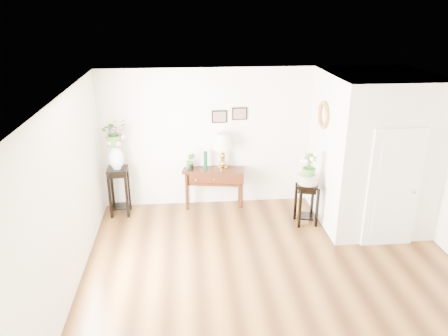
{
  "coord_description": "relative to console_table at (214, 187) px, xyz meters",
  "views": [
    {
      "loc": [
        -1.33,
        -5.58,
        4.01
      ],
      "look_at": [
        -0.69,
        1.3,
        1.32
      ],
      "focal_mm": 35.0,
      "sensor_mm": 36.0,
      "label": 1
    }
  ],
  "objects": [
    {
      "name": "porcelain_vase",
      "position": [
        -1.86,
        -0.2,
        0.79
      ],
      "size": [
        0.37,
        0.37,
        0.5
      ],
      "primitive_type": null,
      "rotation": [
        0.0,
        0.0,
        0.34
      ],
      "color": "white",
      "rests_on": "plant_stand_a"
    },
    {
      "name": "narcissus",
      "position": [
        1.69,
        -0.91,
        0.76
      ],
      "size": [
        0.3,
        0.3,
        0.45
      ],
      "primitive_type": "imported",
      "rotation": [
        0.0,
        0.0,
        -0.19
      ],
      "color": "#387028",
      "rests_on": "ceramic_bowl"
    },
    {
      "name": "wall_back",
      "position": [
        0.79,
        0.18,
        0.99
      ],
      "size": [
        6.0,
        0.02,
        2.8
      ],
      "primitive_type": "cube",
      "color": "silver",
      "rests_on": "ground"
    },
    {
      "name": "partition",
      "position": [
        2.89,
        -0.79,
        0.99
      ],
      "size": [
        1.8,
        1.95,
        2.8
      ],
      "primitive_type": "cube",
      "color": "silver",
      "rests_on": "floor"
    },
    {
      "name": "wall_front",
      "position": [
        0.79,
        -5.32,
        0.99
      ],
      "size": [
        6.0,
        0.02,
        2.8
      ],
      "primitive_type": "cube",
      "color": "silver",
      "rests_on": "ground"
    },
    {
      "name": "plant_stand_a",
      "position": [
        -1.86,
        -0.2,
        0.08
      ],
      "size": [
        0.38,
        0.38,
        0.98
      ],
      "primitive_type": "cube",
      "rotation": [
        0.0,
        0.0,
        0.01
      ],
      "color": "black",
      "rests_on": "floor"
    },
    {
      "name": "wall_left",
      "position": [
        -2.21,
        -2.57,
        0.99
      ],
      "size": [
        0.02,
        5.5,
        2.8
      ],
      "primitive_type": "cube",
      "color": "silver",
      "rests_on": "ground"
    },
    {
      "name": "art_print_left",
      "position": [
        0.14,
        0.16,
        1.44
      ],
      "size": [
        0.3,
        0.02,
        0.25
      ],
      "primitive_type": "cube",
      "color": "black",
      "rests_on": "wall_back"
    },
    {
      "name": "floor",
      "position": [
        0.79,
        -2.57,
        -0.41
      ],
      "size": [
        6.0,
        5.5,
        0.02
      ],
      "primitive_type": "cube",
      "color": "brown",
      "rests_on": "ground"
    },
    {
      "name": "lily_arrangement",
      "position": [
        -1.86,
        -0.2,
        1.23
      ],
      "size": [
        0.61,
        0.57,
        0.53
      ],
      "primitive_type": "imported",
      "rotation": [
        0.0,
        0.0,
        0.42
      ],
      "color": "#387028",
      "rests_on": "porcelain_vase"
    },
    {
      "name": "potted_plant",
      "position": [
        -0.46,
        0.0,
        0.58
      ],
      "size": [
        0.21,
        0.18,
        0.34
      ],
      "primitive_type": "imported",
      "rotation": [
        0.0,
        0.0,
        -0.19
      ],
      "color": "#387028",
      "rests_on": "console_table"
    },
    {
      "name": "ceiling",
      "position": [
        0.79,
        -2.57,
        2.39
      ],
      "size": [
        6.0,
        5.5,
        0.02
      ],
      "primitive_type": "cube",
      "color": "white",
      "rests_on": "ground"
    },
    {
      "name": "green_vase",
      "position": [
        -0.16,
        0.0,
        0.58
      ],
      "size": [
        0.09,
        0.09,
        0.37
      ],
      "primitive_type": "cylinder",
      "rotation": [
        0.0,
        0.0,
        0.27
      ],
      "color": "#09351C",
      "rests_on": "console_table"
    },
    {
      "name": "plant_stand_b",
      "position": [
        1.69,
        -0.91,
        0.0
      ],
      "size": [
        0.48,
        0.48,
        0.82
      ],
      "primitive_type": "cube",
      "rotation": [
        0.0,
        0.0,
        -0.3
      ],
      "color": "black",
      "rests_on": "floor"
    },
    {
      "name": "ceramic_bowl",
      "position": [
        1.69,
        -0.91,
        0.49
      ],
      "size": [
        0.44,
        0.44,
        0.17
      ],
      "primitive_type": "cylinder",
      "rotation": [
        0.0,
        0.0,
        -0.21
      ],
      "color": "beige",
      "rests_on": "plant_stand_b"
    },
    {
      "name": "door",
      "position": [
        2.89,
        -1.79,
        0.64
      ],
      "size": [
        0.9,
        0.05,
        2.1
      ],
      "primitive_type": "cube",
      "color": "white",
      "rests_on": "floor"
    },
    {
      "name": "art_print_right",
      "position": [
        0.54,
        0.16,
        1.49
      ],
      "size": [
        0.3,
        0.02,
        0.25
      ],
      "primitive_type": "cube",
      "color": "black",
      "rests_on": "wall_back"
    },
    {
      "name": "wall_ornament",
      "position": [
        1.95,
        -0.67,
        1.64
      ],
      "size": [
        0.07,
        0.51,
        0.51
      ],
      "primitive_type": "torus",
      "rotation": [
        0.0,
        1.57,
        0.0
      ],
      "color": "#A5642E",
      "rests_on": "partition"
    },
    {
      "name": "console_table",
      "position": [
        0.0,
        0.0,
        0.0
      ],
      "size": [
        1.28,
        0.61,
        0.82
      ],
      "primitive_type": "cube",
      "rotation": [
        0.0,
        0.0,
        -0.17
      ],
      "color": "black",
      "rests_on": "floor"
    },
    {
      "name": "table_lamp",
      "position": [
        0.19,
        0.0,
        0.76
      ],
      "size": [
        0.51,
        0.51,
        0.74
      ],
      "primitive_type": "cube",
      "rotation": [
        0.0,
        0.0,
        -0.24
      ],
      "color": "#B38342",
      "rests_on": "console_table"
    }
  ]
}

